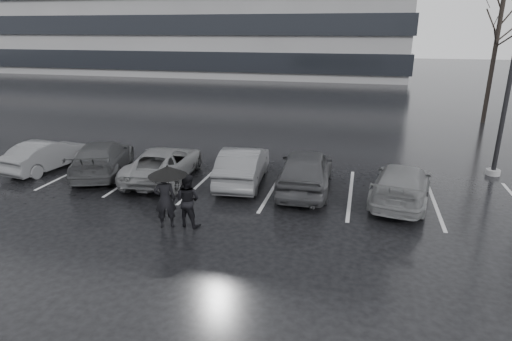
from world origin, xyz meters
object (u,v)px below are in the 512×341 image
object	(u,v)px
car_west_b	(164,163)
pedestrian_right	(188,200)
car_west_d	(47,155)
car_west_c	(103,158)
tree_north	(495,52)
car_east	(402,183)
pedestrian_left	(165,200)
car_west_a	(243,165)
car_main	(306,170)

from	to	relation	value
car_west_b	pedestrian_right	world-z (taller)	pedestrian_right
car_west_b	car_west_d	world-z (taller)	car_west_b
car_west_c	tree_north	bearing A→B (deg)	-159.51
car_east	pedestrian_left	xyz separation A→B (m)	(-6.88, -3.79, 0.22)
car_west_a	tree_north	xyz separation A→B (m)	(11.65, 14.32, 3.55)
pedestrian_left	pedestrian_right	size ratio (longest dim) A/B	1.06
car_west_a	car_east	distance (m)	5.74
car_east	pedestrian_right	size ratio (longest dim) A/B	2.70
pedestrian_right	tree_north	distance (m)	22.29
car_main	car_east	distance (m)	3.32
car_main	car_west_a	xyz separation A→B (m)	(-2.41, 0.19, -0.07)
car_west_b	car_west_c	bearing A→B (deg)	-5.74
car_east	tree_north	size ratio (longest dim) A/B	0.52
pedestrian_left	car_main	bearing A→B (deg)	-153.69
car_main	pedestrian_left	size ratio (longest dim) A/B	2.62
tree_north	car_west_d	bearing A→B (deg)	-143.66
car_west_c	car_main	bearing A→B (deg)	161.32
pedestrian_right	car_west_b	bearing A→B (deg)	-47.10
pedestrian_left	pedestrian_right	xyz separation A→B (m)	(0.60, 0.25, -0.05)
car_west_a	car_west_b	distance (m)	3.11
pedestrian_right	tree_north	bearing A→B (deg)	-115.21
car_main	car_west_d	bearing A→B (deg)	-0.93
car_west_c	car_west_d	bearing A→B (deg)	-17.63
tree_north	car_main	bearing A→B (deg)	-122.48
car_west_d	car_west_b	bearing A→B (deg)	-171.03
pedestrian_right	tree_north	size ratio (longest dim) A/B	0.19
car_west_c	tree_north	world-z (taller)	tree_north
pedestrian_right	car_east	bearing A→B (deg)	-142.10
car_west_a	car_west_c	distance (m)	5.81
pedestrian_left	car_west_a	bearing A→B (deg)	-127.71
car_west_b	pedestrian_right	xyz separation A→B (m)	(2.53, -3.69, 0.18)
car_west_b	car_west_c	size ratio (longest dim) A/B	1.00
car_west_b	car_west_d	xyz separation A→B (m)	(-5.26, -0.06, -0.01)
car_west_a	car_west_d	size ratio (longest dim) A/B	1.12
car_west_c	pedestrian_right	distance (m)	6.42
tree_north	pedestrian_left	bearing A→B (deg)	-124.56
car_west_d	tree_north	xyz separation A→B (m)	(19.99, 14.71, 3.63)
car_main	car_west_a	size ratio (longest dim) A/B	1.07
car_west_c	pedestrian_left	world-z (taller)	pedestrian_left
car_west_a	tree_north	world-z (taller)	tree_north
car_west_b	pedestrian_left	world-z (taller)	pedestrian_left
car_west_d	pedestrian_right	world-z (taller)	pedestrian_right
pedestrian_left	car_east	bearing A→B (deg)	-173.61
car_west_a	car_west_c	bearing A→B (deg)	-2.53
car_west_b	car_west_d	bearing A→B (deg)	-4.65
car_west_b	tree_north	bearing A→B (deg)	-140.53
car_west_c	pedestrian_right	bearing A→B (deg)	125.22
car_main	car_east	world-z (taller)	car_main
car_main	car_west_c	xyz separation A→B (m)	(-8.21, -0.12, -0.11)
car_west_a	tree_north	size ratio (longest dim) A/B	0.50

